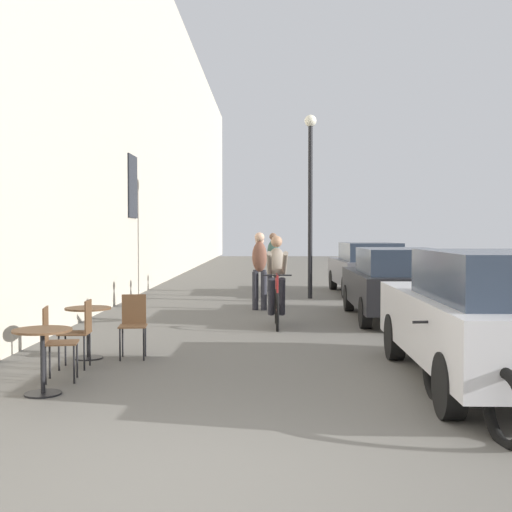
% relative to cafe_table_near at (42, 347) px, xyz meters
% --- Properties ---
extents(ground_plane, '(88.00, 88.00, 0.00)m').
position_rel_cafe_table_near_xyz_m(ground_plane, '(1.95, -2.57, -0.52)').
color(ground_plane, '#5B5954').
extents(building_facade_left, '(0.54, 68.00, 10.86)m').
position_rel_cafe_table_near_xyz_m(building_facade_left, '(-1.50, 11.43, 4.91)').
color(building_facade_left, '#B7AD99').
rests_on(building_facade_left, ground_plane).
extents(cafe_table_near, '(0.64, 0.64, 0.72)m').
position_rel_cafe_table_near_xyz_m(cafe_table_near, '(0.00, 0.00, 0.00)').
color(cafe_table_near, black).
rests_on(cafe_table_near, ground_plane).
extents(cafe_chair_near_toward_street, '(0.44, 0.44, 0.89)m').
position_rel_cafe_table_near_xyz_m(cafe_chair_near_toward_street, '(-0.07, 0.64, -0.00)').
color(cafe_chair_near_toward_street, black).
rests_on(cafe_chair_near_toward_street, ground_plane).
extents(cafe_table_mid, '(0.64, 0.64, 0.72)m').
position_rel_cafe_table_near_xyz_m(cafe_table_mid, '(-0.07, 2.06, 0.00)').
color(cafe_table_mid, black).
rests_on(cafe_table_mid, ground_plane).
extents(cafe_chair_mid_toward_street, '(0.40, 0.40, 0.89)m').
position_rel_cafe_table_near_xyz_m(cafe_chair_mid_toward_street, '(0.01, 1.41, -0.00)').
color(cafe_chair_mid_toward_street, black).
rests_on(cafe_chair_mid_toward_street, ground_plane).
extents(cafe_chair_mid_toward_wall, '(0.42, 0.42, 0.89)m').
position_rel_cafe_table_near_xyz_m(cafe_chair_mid_toward_wall, '(0.56, 2.13, -0.00)').
color(cafe_chair_mid_toward_wall, black).
rests_on(cafe_chair_mid_toward_wall, ground_plane).
extents(cyclist_on_bicycle, '(0.52, 1.76, 1.74)m').
position_rel_cafe_table_near_xyz_m(cyclist_on_bicycle, '(2.62, 5.36, 0.29)').
color(cyclist_on_bicycle, black).
rests_on(cyclist_on_bicycle, ground_plane).
extents(pedestrian_near, '(0.38, 0.29, 1.77)m').
position_rel_cafe_table_near_xyz_m(pedestrian_near, '(2.26, 7.87, 0.48)').
color(pedestrian_near, '#26262D').
rests_on(pedestrian_near, ground_plane).
extents(pedestrian_mid, '(0.35, 0.25, 1.66)m').
position_rel_cafe_table_near_xyz_m(pedestrian_mid, '(2.24, 9.79, 0.41)').
color(pedestrian_mid, '#26262D').
rests_on(pedestrian_mid, ground_plane).
extents(pedestrian_far, '(0.36, 0.28, 1.75)m').
position_rel_cafe_table_near_xyz_m(pedestrian_far, '(2.60, 12.26, 0.47)').
color(pedestrian_far, '#26262D').
rests_on(pedestrian_far, ground_plane).
extents(street_lamp, '(0.32, 0.32, 4.90)m').
position_rel_cafe_table_near_xyz_m(street_lamp, '(3.58, 10.55, 2.59)').
color(street_lamp, black).
rests_on(street_lamp, ground_plane).
extents(parked_car_nearest, '(1.91, 4.44, 1.57)m').
position_rel_cafe_table_near_xyz_m(parked_car_nearest, '(5.04, 0.46, 0.29)').
color(parked_car_nearest, '#B7B7BC').
rests_on(parked_car_nearest, ground_plane).
extents(parked_car_second, '(1.77, 4.12, 1.46)m').
position_rel_cafe_table_near_xyz_m(parked_car_second, '(5.03, 6.23, 0.24)').
color(parked_car_second, black).
rests_on(parked_car_second, ground_plane).
extents(parked_car_third, '(1.87, 4.22, 1.48)m').
position_rel_cafe_table_near_xyz_m(parked_car_third, '(5.29, 11.81, 0.25)').
color(parked_car_third, '#595960').
rests_on(parked_car_third, ground_plane).
extents(parked_motorcycle, '(0.62, 2.14, 0.92)m').
position_rel_cafe_table_near_xyz_m(parked_motorcycle, '(4.35, -0.91, -0.12)').
color(parked_motorcycle, black).
rests_on(parked_motorcycle, ground_plane).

